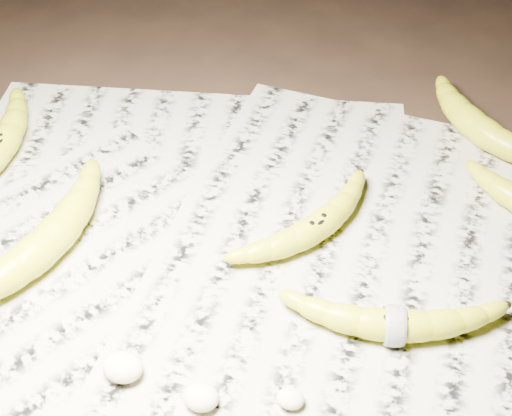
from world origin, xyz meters
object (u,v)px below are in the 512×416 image
(banana_taped, at_px, (394,323))
(banana_center, at_px, (316,225))
(banana_upper_b, at_px, (478,125))
(banana_left_b, at_px, (46,241))

(banana_taped, bearing_deg, banana_center, 121.22)
(banana_upper_b, bearing_deg, banana_left_b, -98.11)
(banana_center, xyz_separation_m, banana_upper_b, (0.16, 0.23, 0.00))
(banana_left_b, relative_size, banana_upper_b, 1.18)
(banana_center, xyz_separation_m, banana_taped, (0.10, -0.11, -0.00))
(banana_left_b, distance_m, banana_center, 0.29)
(banana_left_b, xyz_separation_m, banana_upper_b, (0.43, 0.33, -0.00))
(banana_left_b, xyz_separation_m, banana_center, (0.27, 0.10, -0.00))
(banana_center, bearing_deg, banana_taped, -103.76)
(banana_left_b, xyz_separation_m, banana_taped, (0.37, -0.00, -0.00))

